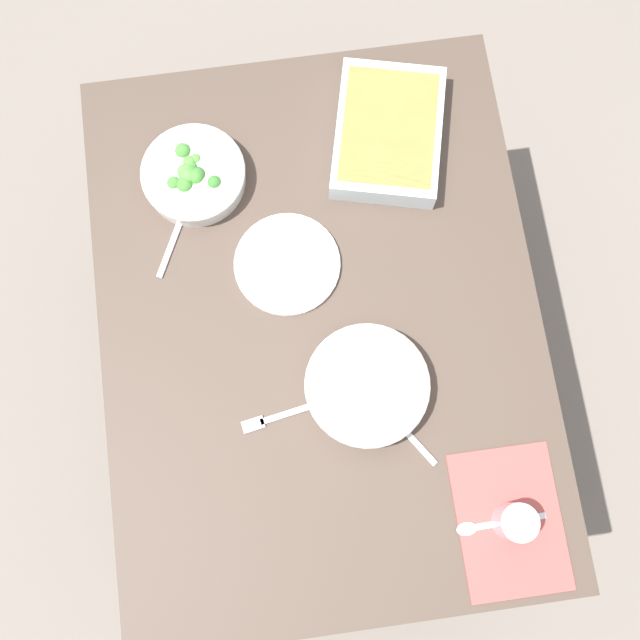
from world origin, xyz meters
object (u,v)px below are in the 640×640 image
at_px(spoon_by_broccoli, 178,228).
at_px(spoon_spare, 488,525).
at_px(stew_bowl, 367,386).
at_px(spoon_by_stew, 396,421).
at_px(side_plate, 287,264).
at_px(drink_cup, 514,522).
at_px(broccoli_bowl, 194,175).
at_px(baking_dish, 388,132).
at_px(fork_on_table, 279,416).

relative_size(spoon_by_broccoli, spoon_spare, 0.95).
xyz_separation_m(stew_bowl, spoon_by_stew, (-0.07, -0.05, -0.03)).
relative_size(side_plate, spoon_by_broccoli, 1.32).
bearing_deg(spoon_by_stew, drink_cup, -139.71).
height_order(broccoli_bowl, drink_cup, drink_cup).
xyz_separation_m(side_plate, spoon_by_broccoli, (0.11, 0.22, -0.00)).
relative_size(stew_bowl, broccoli_bowl, 1.12).
xyz_separation_m(broccoli_bowl, drink_cup, (-0.78, -0.53, 0.01)).
bearing_deg(baking_dish, stew_bowl, 166.58).
relative_size(drink_cup, spoon_spare, 0.48).
bearing_deg(spoon_spare, spoon_by_broccoli, 37.94).
distance_m(broccoli_bowl, side_plate, 0.27).
height_order(broccoli_bowl, baking_dish, broccoli_bowl).
bearing_deg(baking_dish, spoon_spare, -175.42).
relative_size(stew_bowl, spoon_by_broccoli, 1.48).
xyz_separation_m(baking_dish, spoon_spare, (-0.82, -0.07, -0.03)).
height_order(baking_dish, drink_cup, drink_cup).
distance_m(side_plate, spoon_by_broccoli, 0.24).
distance_m(spoon_spare, fork_on_table, 0.45).
bearing_deg(drink_cup, side_plate, 32.15).
relative_size(broccoli_bowl, spoon_by_broccoli, 1.32).
bearing_deg(stew_bowl, spoon_spare, -146.82).
distance_m(drink_cup, spoon_spare, 0.05).
height_order(drink_cup, side_plate, drink_cup).
xyz_separation_m(broccoli_bowl, baking_dish, (0.04, -0.42, 0.00)).
distance_m(baking_dish, spoon_by_stew, 0.61).
bearing_deg(spoon_spare, stew_bowl, 33.18).
bearing_deg(spoon_spare, broccoli_bowl, 31.70).
distance_m(stew_bowl, spoon_by_stew, 0.09).
bearing_deg(spoon_by_broccoli, broccoli_bowl, -25.26).
relative_size(drink_cup, spoon_by_stew, 0.55).
height_order(side_plate, spoon_spare, side_plate).
distance_m(stew_bowl, spoon_by_broccoli, 0.52).
height_order(stew_bowl, spoon_by_stew, stew_bowl).
relative_size(broccoli_bowl, fork_on_table, 1.23).
distance_m(spoon_by_broccoli, fork_on_table, 0.45).
relative_size(side_plate, spoon_spare, 1.25).
xyz_separation_m(side_plate, fork_on_table, (-0.31, 0.06, -0.00)).
height_order(drink_cup, fork_on_table, drink_cup).
bearing_deg(side_plate, drink_cup, -147.85).
relative_size(drink_cup, fork_on_table, 0.48).
distance_m(drink_cup, spoon_by_stew, 0.29).
xyz_separation_m(spoon_by_stew, fork_on_table, (0.04, 0.23, -0.00)).
distance_m(drink_cup, spoon_by_broccoli, 0.89).
relative_size(baking_dish, fork_on_table, 1.94).
distance_m(stew_bowl, baking_dish, 0.54).
bearing_deg(broccoli_bowl, drink_cup, -146.03).
distance_m(spoon_by_stew, fork_on_table, 0.23).
bearing_deg(baking_dish, spoon_by_stew, 172.65).
height_order(side_plate, fork_on_table, side_plate).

